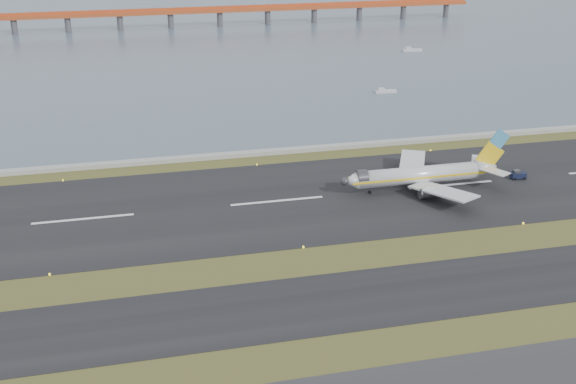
# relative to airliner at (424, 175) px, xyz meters

# --- Properties ---
(ground) EXTENTS (1000.00, 1000.00, 0.00)m
(ground) POSITION_rel_airliner_xyz_m (-33.04, -29.28, -3.46)
(ground) COLOR #344418
(ground) RESTS_ON ground
(taxiway_strip) EXTENTS (1000.00, 18.00, 0.10)m
(taxiway_strip) POSITION_rel_airliner_xyz_m (-33.04, -41.28, -3.41)
(taxiway_strip) COLOR black
(taxiway_strip) RESTS_ON ground
(runway_strip) EXTENTS (1000.00, 45.00, 0.10)m
(runway_strip) POSITION_rel_airliner_xyz_m (-33.04, 0.72, -3.41)
(runway_strip) COLOR black
(runway_strip) RESTS_ON ground
(seawall) EXTENTS (1000.00, 2.50, 1.00)m
(seawall) POSITION_rel_airliner_xyz_m (-33.04, 30.72, -2.96)
(seawall) COLOR #989893
(seawall) RESTS_ON ground
(red_pier) EXTENTS (260.00, 5.00, 10.20)m
(red_pier) POSITION_rel_airliner_xyz_m (-13.04, 220.72, 3.82)
(red_pier) COLOR #B9491F
(red_pier) RESTS_ON ground
(airliner) EXTENTS (38.52, 32.89, 12.80)m
(airliner) POSITION_rel_airliner_xyz_m (0.00, 0.00, 0.00)
(airliner) COLOR silver
(airliner) RESTS_ON ground
(pushback_tug) EXTENTS (3.52, 2.26, 2.15)m
(pushback_tug) POSITION_rel_airliner_xyz_m (23.54, 0.73, -2.41)
(pushback_tug) COLOR #121832
(pushback_tug) RESTS_ON ground
(workboat_near) EXTENTS (7.19, 2.70, 1.71)m
(workboat_near) POSITION_rel_airliner_xyz_m (21.00, 80.61, -2.92)
(workboat_near) COLOR silver
(workboat_near) RESTS_ON ground
(workboat_far) EXTENTS (8.16, 3.35, 1.93)m
(workboat_far) POSITION_rel_airliner_xyz_m (55.20, 141.27, -2.85)
(workboat_far) COLOR silver
(workboat_far) RESTS_ON ground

